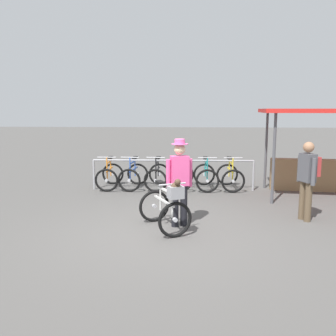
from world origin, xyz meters
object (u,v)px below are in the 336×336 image
(racked_bike_black, at_px, (158,176))
(racked_bike_lime, at_px, (182,176))
(person_with_featured_bike, at_px, (180,179))
(racked_bike_yellow, at_px, (230,176))
(market_stall, at_px, (319,143))
(racked_bike_orange, at_px, (110,176))
(racked_bike_teal, at_px, (206,176))
(pedestrian_with_backpack, at_px, (308,176))
(featured_bicycle, at_px, (167,206))
(racked_bike_blue, at_px, (134,176))

(racked_bike_black, xyz_separation_m, racked_bike_lime, (0.70, 0.02, -0.00))
(person_with_featured_bike, bearing_deg, racked_bike_yellow, 68.54)
(racked_bike_yellow, distance_m, market_stall, 2.54)
(racked_bike_orange, xyz_separation_m, racked_bike_black, (1.40, 0.03, 0.00))
(racked_bike_black, bearing_deg, racked_bike_teal, 1.40)
(pedestrian_with_backpack, bearing_deg, racked_bike_lime, 132.55)
(racked_bike_orange, height_order, racked_bike_black, same)
(racked_bike_teal, relative_size, market_stall, 0.34)
(racked_bike_black, relative_size, market_stall, 0.34)
(racked_bike_teal, bearing_deg, racked_bike_lime, -178.60)
(racked_bike_black, distance_m, pedestrian_with_backpack, 4.45)
(racked_bike_teal, height_order, pedestrian_with_backpack, pedestrian_with_backpack)
(racked_bike_orange, height_order, pedestrian_with_backpack, pedestrian_with_backpack)
(featured_bicycle, xyz_separation_m, market_stall, (3.87, 3.30, 0.91))
(racked_bike_blue, distance_m, racked_bike_lime, 1.40)
(featured_bicycle, xyz_separation_m, pedestrian_with_backpack, (2.84, 0.86, 0.45))
(person_with_featured_bike, bearing_deg, featured_bicycle, -126.31)
(person_with_featured_bike, bearing_deg, racked_bike_orange, 122.33)
(racked_bike_black, distance_m, racked_bike_lime, 0.70)
(racked_bike_teal, bearing_deg, racked_bike_yellow, 1.40)
(racked_bike_orange, bearing_deg, pedestrian_with_backpack, -30.84)
(racked_bike_yellow, relative_size, market_stall, 0.35)
(racked_bike_blue, bearing_deg, person_with_featured_bike, -67.04)
(pedestrian_with_backpack, bearing_deg, racked_bike_yellow, 113.16)
(racked_bike_blue, relative_size, person_with_featured_bike, 0.67)
(racked_bike_lime, xyz_separation_m, market_stall, (3.67, -0.45, 1.03))
(racked_bike_blue, xyz_separation_m, pedestrian_with_backpack, (4.05, -2.85, 0.57))
(racked_bike_blue, bearing_deg, pedestrian_with_backpack, -35.16)
(racked_bike_yellow, height_order, person_with_featured_bike, person_with_featured_bike)
(market_stall, bearing_deg, racked_bike_teal, 171.08)
(racked_bike_blue, bearing_deg, racked_bike_orange, -178.60)
(pedestrian_with_backpack, xyz_separation_m, market_stall, (1.02, 2.44, 0.46))
(racked_bike_blue, xyz_separation_m, racked_bike_lime, (1.40, 0.03, 0.00))
(racked_bike_lime, distance_m, person_with_featured_bike, 3.48)
(racked_bike_orange, xyz_separation_m, featured_bicycle, (1.91, -3.69, 0.12))
(market_stall, bearing_deg, person_with_featured_bike, -140.65)
(racked_bike_orange, xyz_separation_m, racked_bike_teal, (2.80, 0.07, 0.00))
(racked_bike_orange, bearing_deg, racked_bike_blue, 1.40)
(racked_bike_yellow, xyz_separation_m, person_with_featured_bike, (-1.36, -3.46, 0.58))
(featured_bicycle, bearing_deg, market_stall, 40.45)
(racked_bike_teal, xyz_separation_m, person_with_featured_bike, (-0.66, -3.45, 0.58))
(racked_bike_teal, height_order, person_with_featured_bike, person_with_featured_bike)
(racked_bike_lime, relative_size, featured_bicycle, 0.90)
(racked_bike_blue, height_order, racked_bike_yellow, same)
(racked_bike_lime, height_order, racked_bike_yellow, same)
(pedestrian_with_backpack, distance_m, market_stall, 2.68)
(featured_bicycle, height_order, pedestrian_with_backpack, pedestrian_with_backpack)
(featured_bicycle, relative_size, pedestrian_with_backpack, 0.77)
(racked_bike_orange, distance_m, racked_bike_teal, 2.80)
(racked_bike_blue, height_order, racked_bike_black, same)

